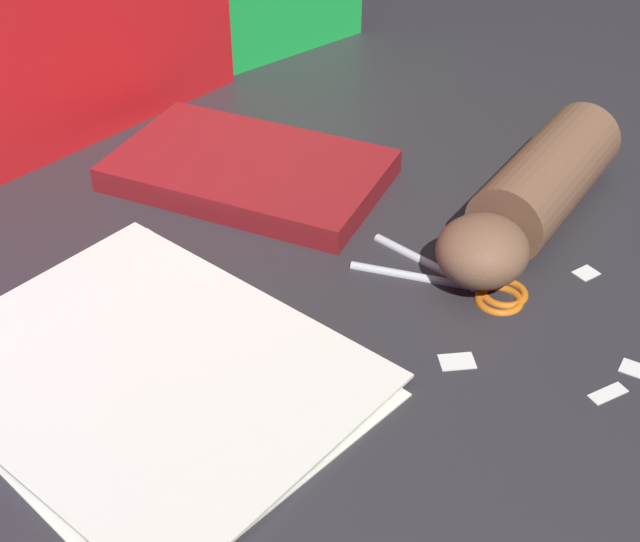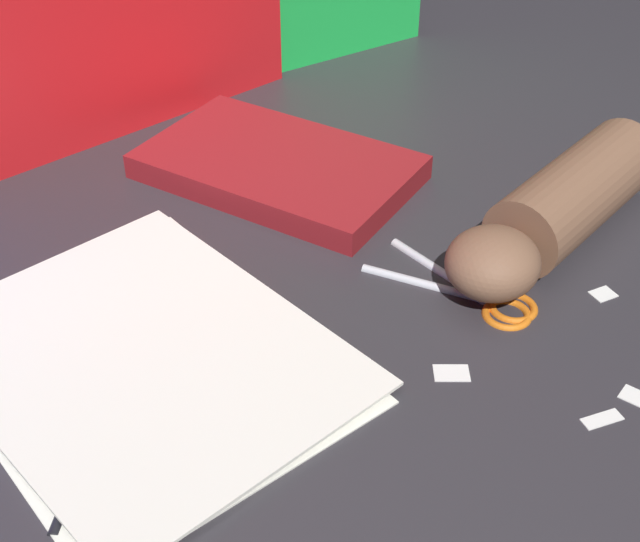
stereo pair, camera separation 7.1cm
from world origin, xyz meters
name	(u,v)px [view 1 (the left image)]	position (x,y,z in m)	size (l,w,h in m)	color
ground_plane	(317,322)	(0.00, 0.00, 0.00)	(6.00, 6.00, 0.00)	#2D2B30
paper_stack	(144,371)	(-0.13, 0.07, 0.00)	(0.29, 0.35, 0.01)	white
book_closed	(249,170)	(0.14, 0.20, 0.01)	(0.23, 0.31, 0.03)	maroon
scissors	(467,281)	(0.12, -0.07, 0.00)	(0.08, 0.17, 0.01)	silver
hand_forearm	(533,195)	(0.24, -0.07, 0.04)	(0.30, 0.10, 0.08)	brown
paper_scrap_near	(608,393)	(0.07, -0.23, 0.00)	(0.03, 0.02, 0.00)	white
paper_scrap_mid	(586,273)	(0.20, -0.15, 0.00)	(0.03, 0.02, 0.00)	white
paper_scrap_far	(637,370)	(0.11, -0.24, 0.00)	(0.02, 0.03, 0.00)	white
paper_scrap_side	(457,361)	(0.03, -0.12, 0.00)	(0.03, 0.03, 0.00)	white
pen	(106,469)	(-0.22, 0.02, 0.00)	(0.12, 0.10, 0.01)	black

